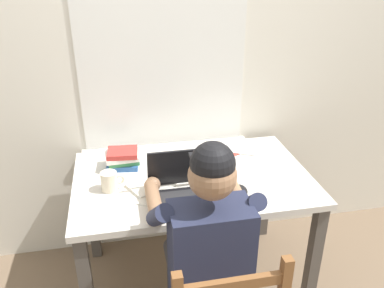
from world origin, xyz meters
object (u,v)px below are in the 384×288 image
Objects in this scene: seated_person at (205,245)px; laptop at (183,187)px; computer_mouse at (241,190)px; landscape_photo_print at (230,153)px; desk at (192,191)px; coffee_mug_dark at (183,162)px; book_stack_main at (123,158)px; coffee_mug_white at (110,181)px.

seated_person is 3.75× the size of laptop.
computer_mouse reaches higher than landscape_photo_print.
laptop is (-0.09, -0.19, 0.15)m from desk.
landscape_photo_print is at bearing 23.20° from coffee_mug_dark.
seated_person is at bearing -94.93° from desk.
laptop is at bearing -153.57° from landscape_photo_print.
seated_person is at bearing -90.29° from coffee_mug_dark.
coffee_mug_dark is at bearing 80.05° from laptop.
book_stack_main reaches higher than landscape_photo_print.
book_stack_main is at bearing 145.70° from computer_mouse.
book_stack_main is 1.48× the size of landscape_photo_print.
laptop reaches higher than coffee_mug_dark.
landscape_photo_print is at bearing 20.91° from coffee_mug_white.
seated_person is at bearing -136.43° from landscape_photo_print.
seated_person is at bearing -81.15° from laptop.
coffee_mug_dark reaches higher than desk.
coffee_mug_white is 0.43m from coffee_mug_dark.
coffee_mug_white is at bearing 159.06° from laptop.
computer_mouse is 0.67m from coffee_mug_white.
seated_person reaches higher than book_stack_main.
coffee_mug_white is at bearing 166.11° from computer_mouse.
seated_person is at bearing -46.86° from coffee_mug_white.
desk is 10.86× the size of coffee_mug_dark.
coffee_mug_white is 1.03× the size of coffee_mug_dark.
coffee_mug_dark is at bearing -15.72° from book_stack_main.
book_stack_main reaches higher than coffee_mug_dark.
landscape_photo_print is (0.37, 0.41, -0.05)m from laptop.
coffee_mug_white is (-0.36, 0.14, -0.00)m from laptop.
laptop is 1.72× the size of book_stack_main.
desk is at bearing -65.42° from coffee_mug_dark.
laptop is 0.28m from coffee_mug_dark.
coffee_mug_dark is at bearing 114.58° from desk.
book_stack_main is (-0.37, 0.18, 0.16)m from desk.
coffee_mug_dark is (0.41, 0.14, -0.01)m from coffee_mug_white.
computer_mouse is at bearing -13.89° from coffee_mug_white.
desk is at bearing -25.79° from book_stack_main.
desk is 0.37m from landscape_photo_print.
coffee_mug_dark is 0.91× the size of landscape_photo_print.
laptop is 0.46m from book_stack_main.
laptop is 2.71× the size of coffee_mug_white.
book_stack_main is (-0.33, 0.66, 0.13)m from seated_person.
coffee_mug_dark is (0.05, 0.28, -0.01)m from laptop.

